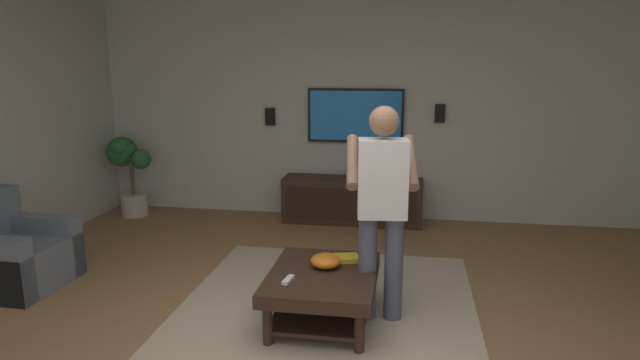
% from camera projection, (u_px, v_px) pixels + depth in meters
% --- Properties ---
extents(wall_back_tv, '(0.10, 6.96, 2.88)m').
position_uv_depth(wall_back_tv, '(366.00, 103.00, 6.67)').
color(wall_back_tv, '#B2B7AD').
rests_on(wall_back_tv, ground).
extents(area_rug, '(2.63, 2.36, 0.01)m').
position_uv_depth(area_rug, '(327.00, 309.00, 4.32)').
color(area_rug, tan).
rests_on(area_rug, ground).
extents(armchair, '(0.83, 0.84, 0.82)m').
position_uv_depth(armchair, '(11.00, 256.00, 4.73)').
color(armchair, slate).
rests_on(armchair, ground).
extents(coffee_table, '(1.00, 0.80, 0.40)m').
position_uv_depth(coffee_table, '(323.00, 285.00, 4.06)').
color(coffee_table, '#332116').
rests_on(coffee_table, ground).
extents(media_console, '(0.45, 1.70, 0.55)m').
position_uv_depth(media_console, '(352.00, 200.00, 6.62)').
color(media_console, '#332116').
rests_on(media_console, ground).
extents(tv, '(0.05, 1.18, 0.67)m').
position_uv_depth(tv, '(355.00, 116.00, 6.64)').
color(tv, black).
extents(person_standing, '(0.58, 0.58, 1.64)m').
position_uv_depth(person_standing, '(382.00, 201.00, 3.99)').
color(person_standing, '#4C5166').
rests_on(person_standing, ground).
extents(potted_plant_tall, '(0.42, 0.62, 1.03)m').
position_uv_depth(potted_plant_tall, '(127.00, 164.00, 6.87)').
color(potted_plant_tall, '#B7B2A8').
rests_on(potted_plant_tall, ground).
extents(bowl, '(0.23, 0.23, 0.11)m').
position_uv_depth(bowl, '(326.00, 261.00, 4.12)').
color(bowl, orange).
rests_on(bowl, coffee_table).
extents(remote_white, '(0.15, 0.07, 0.02)m').
position_uv_depth(remote_white, '(288.00, 280.00, 3.87)').
color(remote_white, white).
rests_on(remote_white, coffee_table).
extents(book, '(0.21, 0.26, 0.04)m').
position_uv_depth(book, '(345.00, 258.00, 4.28)').
color(book, gold).
rests_on(book, coffee_table).
extents(vase_round, '(0.22, 0.22, 0.22)m').
position_uv_depth(vase_round, '(356.00, 171.00, 6.49)').
color(vase_round, teal).
rests_on(vase_round, media_console).
extents(wall_speaker_left, '(0.06, 0.12, 0.22)m').
position_uv_depth(wall_speaker_left, '(440.00, 113.00, 6.48)').
color(wall_speaker_left, black).
extents(wall_speaker_right, '(0.06, 0.12, 0.22)m').
position_uv_depth(wall_speaker_right, '(270.00, 117.00, 6.83)').
color(wall_speaker_right, black).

